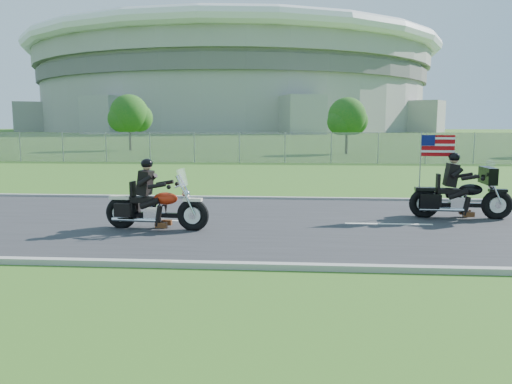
{
  "coord_description": "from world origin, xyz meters",
  "views": [
    {
      "loc": [
        1.57,
        -12.68,
        2.59
      ],
      "look_at": [
        0.61,
        0.0,
        0.83
      ],
      "focal_mm": 35.0,
      "sensor_mm": 36.0,
      "label": 1
    }
  ],
  "objects": [
    {
      "name": "curb_south",
      "position": [
        0.0,
        -4.05,
        0.05
      ],
      "size": [
        120.0,
        0.18,
        0.12
      ],
      "primitive_type": "cube",
      "color": "#9E9B93",
      "rests_on": "ground"
    },
    {
      "name": "tree_fence_mid",
      "position": [
        -13.95,
        34.04,
        3.3
      ],
      "size": [
        3.96,
        3.69,
        5.3
      ],
      "color": "#382316",
      "rests_on": "ground"
    },
    {
      "name": "fence",
      "position": [
        -5.0,
        20.0,
        1.0
      ],
      "size": [
        60.0,
        0.03,
        2.0
      ],
      "primitive_type": "cube",
      "color": "gray",
      "rests_on": "ground"
    },
    {
      "name": "tree_fence_near",
      "position": [
        6.04,
        30.04,
        2.97
      ],
      "size": [
        3.52,
        3.28,
        4.75
      ],
      "color": "#382316",
      "rests_on": "ground"
    },
    {
      "name": "motorcycle_lead",
      "position": [
        -1.77,
        -1.0,
        0.55
      ],
      "size": [
        2.62,
        0.77,
        1.76
      ],
      "rotation": [
        0.0,
        0.0,
        -0.09
      ],
      "color": "black",
      "rests_on": "ground"
    },
    {
      "name": "ground",
      "position": [
        0.0,
        0.0,
        0.0
      ],
      "size": [
        420.0,
        420.0,
        0.0
      ],
      "primitive_type": "plane",
      "color": "#2D5C1C",
      "rests_on": "ground"
    },
    {
      "name": "road",
      "position": [
        0.0,
        0.0,
        0.02
      ],
      "size": [
        120.0,
        8.0,
        0.04
      ],
      "primitive_type": "cube",
      "color": "#28282B",
      "rests_on": "ground"
    },
    {
      "name": "stadium",
      "position": [
        -20.0,
        170.0,
        15.58
      ],
      "size": [
        140.4,
        140.4,
        29.2
      ],
      "color": "#A3A099",
      "rests_on": "ground"
    },
    {
      "name": "motorcycle_follow",
      "position": [
        6.07,
        1.0,
        0.62
      ],
      "size": [
        2.71,
        0.9,
        2.26
      ],
      "rotation": [
        0.0,
        0.0,
        -0.05
      ],
      "color": "black",
      "rests_on": "ground"
    },
    {
      "name": "curb_north",
      "position": [
        0.0,
        4.05,
        0.05
      ],
      "size": [
        120.0,
        0.18,
        0.12
      ],
      "primitive_type": "cube",
      "color": "#9E9B93",
      "rests_on": "ground"
    }
  ]
}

